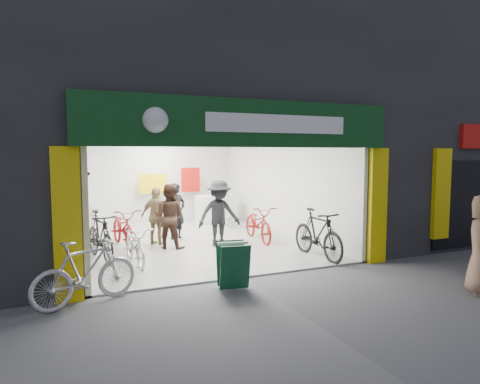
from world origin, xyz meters
TOP-DOWN VIEW (x-y plane):
  - ground at (0.00, 0.00)m, footprint 60.00×60.00m
  - building at (0.91, 4.99)m, footprint 17.00×10.27m
  - bike_left_front at (-1.82, 1.91)m, footprint 0.67×1.70m
  - bike_left_midfront at (-2.50, 2.61)m, footprint 0.87×1.97m
  - bike_left_midback at (-1.80, 3.84)m, footprint 0.89×2.05m
  - bike_left_back at (-2.50, 4.73)m, footprint 0.59×1.79m
  - bike_right_front at (2.22, 0.76)m, footprint 0.58×1.96m
  - bike_right_mid at (1.80, 3.10)m, footprint 0.86×2.00m
  - bike_right_back at (1.80, 5.88)m, footprint 0.68×2.03m
  - parked_bike at (-3.00, -0.30)m, footprint 1.88×1.13m
  - customer_a at (-0.25, 4.20)m, footprint 0.71×0.63m
  - customer_b at (-0.74, 3.13)m, footprint 1.05×1.00m
  - customer_c at (0.51, 2.81)m, footprint 1.16×0.68m
  - customer_d at (-0.94, 3.69)m, footprint 0.94×0.92m
  - sandwich_board at (-0.47, -0.50)m, footprint 0.63×0.64m

SIDE VIEW (x-z plane):
  - ground at x=0.00m, z-range 0.00..0.00m
  - bike_left_front at x=-1.82m, z-range 0.00..0.88m
  - sandwich_board at x=-0.47m, z-range 0.04..0.89m
  - bike_right_mid at x=1.80m, z-range 0.00..1.02m
  - bike_left_midback at x=-1.80m, z-range 0.00..1.05m
  - bike_left_back at x=-2.50m, z-range 0.00..1.06m
  - parked_bike at x=-3.00m, z-range 0.00..1.09m
  - bike_left_midfront at x=-2.50m, z-range 0.00..1.14m
  - bike_right_front at x=2.22m, z-range 0.00..1.18m
  - bike_right_back at x=1.80m, z-range 0.00..1.20m
  - customer_d at x=-0.94m, z-range 0.00..1.58m
  - customer_a at x=-0.25m, z-range 0.00..1.63m
  - customer_b at x=-0.74m, z-range 0.00..1.70m
  - customer_c at x=0.51m, z-range 0.00..1.79m
  - building at x=0.91m, z-range 0.31..8.31m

